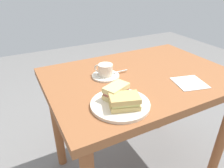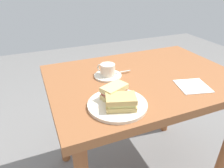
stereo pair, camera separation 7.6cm
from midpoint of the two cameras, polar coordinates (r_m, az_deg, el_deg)
ground_plane at (r=1.66m, az=4.67°, el=-22.18°), size 6.00×6.00×0.00m
dining_table at (r=1.23m, az=5.86°, el=-2.26°), size 1.05×0.74×0.77m
sandwich_plate at (r=0.89m, az=-0.15°, el=-5.65°), size 0.26×0.26×0.01m
sandwich_front at (r=0.85m, az=0.89°, el=-4.88°), size 0.14×0.12×0.05m
sandwich_back at (r=0.91m, az=-1.22°, el=-2.11°), size 0.13×0.11×0.06m
coffee_saucer at (r=1.14m, az=-3.69°, el=2.22°), size 0.15×0.15×0.01m
coffee_cup at (r=1.13m, az=-3.83°, el=4.00°), size 0.09×0.10×0.06m
spoon at (r=1.17m, az=-0.38°, el=3.33°), size 0.10×0.02×0.01m
napkin at (r=1.14m, az=18.92°, el=0.27°), size 0.18×0.18×0.00m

